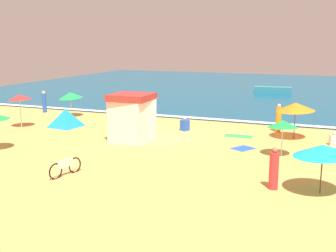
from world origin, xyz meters
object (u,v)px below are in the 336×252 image
object	(u,v)px
beachgoer_3	(274,170)
beachgoer_4	(44,102)
beachgoer_0	(278,119)
beach_tent	(66,118)
beach_umbrella_6	(323,150)
beachgoer_1	(130,110)
beach_umbrella_3	(124,98)
lifeguard_cabana	(132,117)
parked_bicycle	(65,167)
beach_umbrella_7	(70,95)
beach_umbrella_1	(296,107)
small_boat_0	(273,90)
beachgoer_6	(334,140)
beach_umbrella_4	(20,97)
beach_umbrella_0	(283,124)
beachgoer_5	(185,125)

from	to	relation	value
beachgoer_3	beachgoer_4	world-z (taller)	beachgoer_4
beachgoer_0	beach_tent	bearing A→B (deg)	-164.93
beach_umbrella_6	beachgoer_1	distance (m)	17.47
beach_umbrella_3	beachgoer_3	world-z (taller)	beach_umbrella_3
lifeguard_cabana	parked_bicycle	bearing A→B (deg)	-88.32
beachgoer_0	lifeguard_cabana	bearing A→B (deg)	-143.58
beach_umbrella_3	beach_umbrella_7	distance (m)	5.67
beach_umbrella_1	beach_umbrella_3	world-z (taller)	beach_umbrella_1
parked_bicycle	small_boat_0	bearing A→B (deg)	82.47
beachgoer_6	beach_umbrella_7	bearing A→B (deg)	173.43
parked_bicycle	beach_umbrella_4	bearing A→B (deg)	139.67
beach_tent	parked_bicycle	xyz separation A→B (m)	(6.24, -8.89, -0.23)
beach_tent	beachgoer_3	distance (m)	16.60
beachgoer_3	beachgoer_6	bearing A→B (deg)	75.87
beachgoer_0	beachgoer_6	distance (m)	4.19
beachgoer_1	beachgoer_4	distance (m)	8.11
beach_umbrella_0	small_boat_0	distance (m)	26.08
lifeguard_cabana	small_boat_0	world-z (taller)	lifeguard_cabana
beach_umbrella_0	parked_bicycle	distance (m)	10.85
beach_umbrella_0	beachgoer_6	bearing A→B (deg)	54.12
lifeguard_cabana	beach_umbrella_1	world-z (taller)	lifeguard_cabana
beachgoer_3	beachgoer_5	bearing A→B (deg)	127.46
beach_umbrella_1	beach_umbrella_4	distance (m)	17.86
beach_umbrella_4	beach_umbrella_7	xyz separation A→B (m)	(0.73, 4.76, -0.40)
parked_bicycle	small_boat_0	world-z (taller)	small_boat_0
beachgoer_1	beachgoer_6	size ratio (longest dim) A/B	1.99
beach_umbrella_1	beachgoer_4	bearing A→B (deg)	173.72
beach_umbrella_3	beachgoer_1	bearing A→B (deg)	104.65
beach_tent	beachgoer_1	distance (m)	4.80
beach_umbrella_4	beachgoer_0	bearing A→B (deg)	16.93
beachgoer_5	beachgoer_3	bearing A→B (deg)	-52.54
beach_umbrella_0	lifeguard_cabana	bearing A→B (deg)	178.95
beachgoer_0	small_boat_0	world-z (taller)	beachgoer_0
beach_umbrella_7	beachgoer_3	distance (m)	20.02
beach_umbrella_6	small_boat_0	bearing A→B (deg)	101.35
beachgoer_5	small_boat_0	bearing A→B (deg)	83.27
beach_umbrella_0	beachgoer_3	size ratio (longest dim) A/B	1.24
small_boat_0	beach_umbrella_1	bearing A→B (deg)	-78.70
beach_umbrella_6	beachgoer_5	xyz separation A→B (m)	(-8.72, 8.89, -1.33)
beach_umbrella_6	beachgoer_5	world-z (taller)	beach_umbrella_6
beach_umbrella_1	parked_bicycle	bearing A→B (deg)	-128.08
beach_umbrella_4	beachgoer_3	distance (m)	18.64
beachgoer_0	beachgoer_4	distance (m)	18.81
beach_umbrella_0	parked_bicycle	xyz separation A→B (m)	(-8.38, -6.77, -1.29)
beach_umbrella_3	beachgoer_4	bearing A→B (deg)	164.53
beach_umbrella_1	beach_umbrella_0	bearing A→B (deg)	-92.97
beachgoer_6	beach_umbrella_6	bearing A→B (deg)	-92.65
beach_tent	beachgoer_3	xyz separation A→B (m)	(14.93, -7.25, 0.18)
beach_tent	beachgoer_5	distance (m)	8.18
beach_umbrella_1	beachgoer_1	world-z (taller)	beach_umbrella_1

